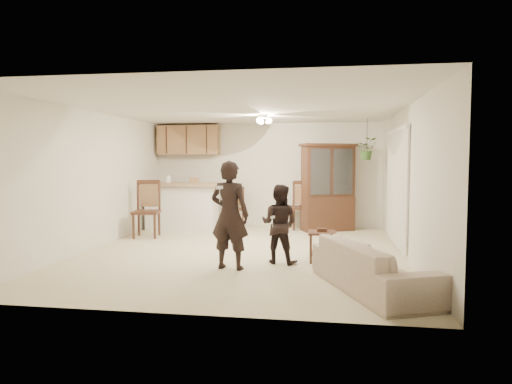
# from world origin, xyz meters

# --- Properties ---
(floor) EXTENTS (6.50, 6.50, 0.00)m
(floor) POSITION_xyz_m (0.00, 0.00, 0.00)
(floor) COLOR beige
(floor) RESTS_ON ground
(ceiling) EXTENTS (5.50, 6.50, 0.02)m
(ceiling) POSITION_xyz_m (0.00, 0.00, 2.50)
(ceiling) COLOR silver
(ceiling) RESTS_ON wall_back
(wall_back) EXTENTS (5.50, 0.02, 2.50)m
(wall_back) POSITION_xyz_m (0.00, 3.25, 1.25)
(wall_back) COLOR beige
(wall_back) RESTS_ON ground
(wall_front) EXTENTS (5.50, 0.02, 2.50)m
(wall_front) POSITION_xyz_m (0.00, -3.25, 1.25)
(wall_front) COLOR beige
(wall_front) RESTS_ON ground
(wall_left) EXTENTS (0.02, 6.50, 2.50)m
(wall_left) POSITION_xyz_m (-2.75, 0.00, 1.25)
(wall_left) COLOR beige
(wall_left) RESTS_ON ground
(wall_right) EXTENTS (0.02, 6.50, 2.50)m
(wall_right) POSITION_xyz_m (2.75, 0.00, 1.25)
(wall_right) COLOR beige
(wall_right) RESTS_ON ground
(breakfast_bar) EXTENTS (1.60, 0.55, 1.00)m
(breakfast_bar) POSITION_xyz_m (-1.85, 2.35, 0.50)
(breakfast_bar) COLOR white
(breakfast_bar) RESTS_ON floor
(bar_top) EXTENTS (1.75, 0.70, 0.08)m
(bar_top) POSITION_xyz_m (-1.85, 2.35, 1.05)
(bar_top) COLOR tan
(bar_top) RESTS_ON breakfast_bar
(upper_cabinets) EXTENTS (1.50, 0.34, 0.70)m
(upper_cabinets) POSITION_xyz_m (-1.90, 3.07, 2.10)
(upper_cabinets) COLOR olive
(upper_cabinets) RESTS_ON wall_back
(vertical_blinds) EXTENTS (0.06, 2.30, 2.10)m
(vertical_blinds) POSITION_xyz_m (2.71, 0.90, 1.10)
(vertical_blinds) COLOR beige
(vertical_blinds) RESTS_ON wall_right
(ceiling_fixture) EXTENTS (0.36, 0.36, 0.20)m
(ceiling_fixture) POSITION_xyz_m (0.20, 1.20, 2.40)
(ceiling_fixture) COLOR beige
(ceiling_fixture) RESTS_ON ceiling
(hanging_plant) EXTENTS (0.43, 0.37, 0.48)m
(hanging_plant) POSITION_xyz_m (2.30, 2.40, 1.85)
(hanging_plant) COLOR #315522
(hanging_plant) RESTS_ON ceiling
(plant_cord) EXTENTS (0.01, 0.01, 0.65)m
(plant_cord) POSITION_xyz_m (2.30, 2.40, 2.17)
(plant_cord) COLOR black
(plant_cord) RESTS_ON ceiling
(sofa) EXTENTS (1.40, 2.01, 0.73)m
(sofa) POSITION_xyz_m (2.02, -2.02, 0.37)
(sofa) COLOR beige
(sofa) RESTS_ON floor
(adult) EXTENTS (0.72, 0.53, 1.80)m
(adult) POSITION_xyz_m (0.04, -1.22, 0.90)
(adult) COLOR black
(adult) RESTS_ON floor
(child) EXTENTS (0.76, 0.66, 1.35)m
(child) POSITION_xyz_m (0.72, -0.71, 0.68)
(child) COLOR black
(child) RESTS_ON floor
(china_hutch) EXTENTS (1.34, 0.94, 1.98)m
(china_hutch) POSITION_xyz_m (1.48, 2.75, 0.98)
(china_hutch) COLOR #3C2116
(china_hutch) RESTS_ON floor
(side_table) EXTENTS (0.46, 0.46, 0.54)m
(side_table) POSITION_xyz_m (1.38, -0.52, 0.25)
(side_table) COLOR #3C2116
(side_table) RESTS_ON floor
(chair_bar) EXTENTS (0.60, 0.60, 1.19)m
(chair_bar) POSITION_xyz_m (-2.26, 1.25, 0.34)
(chair_bar) COLOR #3C2116
(chair_bar) RESTS_ON floor
(chair_hutch_left) EXTENTS (0.60, 0.60, 0.98)m
(chair_hutch_left) POSITION_xyz_m (-0.76, 2.91, 0.28)
(chair_hutch_left) COLOR #3C2116
(chair_hutch_left) RESTS_ON floor
(chair_hutch_right) EXTENTS (0.63, 0.63, 1.14)m
(chair_hutch_right) POSITION_xyz_m (0.86, 2.89, 0.32)
(chair_hutch_right) COLOR #3C2116
(chair_hutch_right) RESTS_ON floor
(controller_adult) EXTENTS (0.07, 0.14, 0.04)m
(controller_adult) POSITION_xyz_m (-0.02, -1.58, 1.23)
(controller_adult) COLOR white
(controller_adult) RESTS_ON adult
(controller_child) EXTENTS (0.06, 0.11, 0.03)m
(controller_child) POSITION_xyz_m (0.65, -0.99, 0.76)
(controller_child) COLOR white
(controller_child) RESTS_ON child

